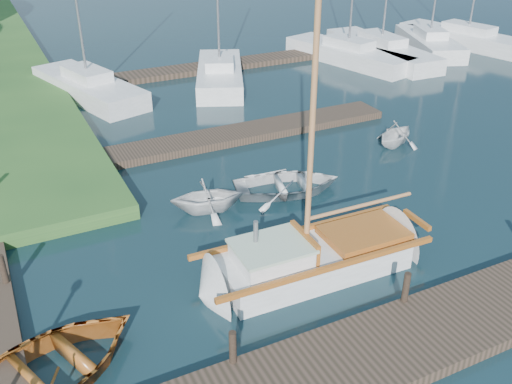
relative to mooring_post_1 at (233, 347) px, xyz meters
name	(u,v)px	position (x,y,z in m)	size (l,w,h in m)	color
ground	(256,227)	(3.00, 5.00, -0.70)	(160.00, 160.00, 0.00)	black
near_dock	(378,352)	(3.00, -1.00, -0.55)	(18.00, 2.20, 0.30)	#2D251B
far_dock	(229,136)	(5.00, 11.50, -0.55)	(14.00, 1.60, 0.30)	#2D251B
pontoon	(288,57)	(13.00, 21.00, -0.55)	(30.00, 1.60, 0.30)	#2D251B
mooring_post_1	(233,347)	(0.00, 0.00, 0.00)	(0.16, 0.16, 0.80)	black
mooring_post_2	(406,287)	(4.50, 0.00, 0.00)	(0.16, 0.16, 0.80)	black
mooring_post_4	(3,269)	(-4.00, 5.00, 0.00)	(0.16, 0.16, 0.80)	black
sailboat	(317,259)	(3.50, 2.33, -0.36)	(7.19, 2.14, 9.83)	silver
dinghy	(44,368)	(-3.58, 1.42, -0.25)	(3.11, 4.35, 0.90)	#964C14
tender_b	(207,194)	(2.06, 6.55, -0.09)	(1.99, 2.31, 1.22)	silver
tender_c	(287,182)	(4.94, 6.56, -0.33)	(2.55, 3.57, 0.74)	silver
tender_d	(396,131)	(10.68, 8.11, -0.13)	(1.85, 2.15, 1.13)	silver
marina_boat_0	(88,85)	(1.04, 19.34, -0.13)	(4.30, 7.88, 10.54)	silver
marina_boat_2	(220,73)	(7.54, 18.43, -0.13)	(4.73, 7.23, 10.36)	silver
marina_boat_4	(348,53)	(15.76, 18.86, -0.13)	(4.15, 8.40, 10.86)	silver
marina_boat_5	(381,48)	(18.07, 18.80, -0.12)	(2.49, 8.94, 12.25)	silver
marina_boat_6	(429,42)	(21.76, 18.84, -0.14)	(4.54, 7.21, 9.02)	silver
marina_boat_7	(467,37)	(24.65, 18.60, -0.13)	(4.21, 9.29, 11.43)	silver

